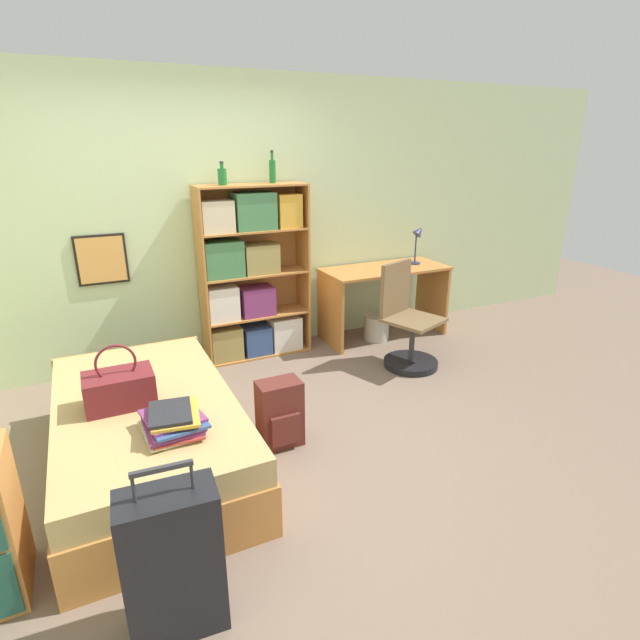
% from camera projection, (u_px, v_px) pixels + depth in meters
% --- Properties ---
extents(ground_plane, '(14.00, 14.00, 0.00)m').
position_uv_depth(ground_plane, '(249.00, 441.00, 3.53)').
color(ground_plane, '#756051').
extents(wall_back, '(10.00, 0.09, 2.60)m').
position_uv_depth(wall_back, '(184.00, 224.00, 4.51)').
color(wall_back, beige).
rests_on(wall_back, ground_plane).
extents(bed, '(1.07, 1.89, 0.48)m').
position_uv_depth(bed, '(148.00, 433.00, 3.19)').
color(bed, '#B77538').
rests_on(bed, ground_plane).
extents(handbag, '(0.40, 0.26, 0.40)m').
position_uv_depth(handbag, '(119.00, 388.00, 3.00)').
color(handbag, maroon).
rests_on(handbag, bed).
extents(book_stack_on_bed, '(0.35, 0.39, 0.13)m').
position_uv_depth(book_stack_on_bed, '(174.00, 421.00, 2.74)').
color(book_stack_on_bed, beige).
rests_on(book_stack_on_bed, bed).
extents(suitcase, '(0.41, 0.24, 0.82)m').
position_uv_depth(suitcase, '(173.00, 562.00, 2.07)').
color(suitcase, black).
rests_on(suitcase, ground_plane).
extents(bookcase, '(1.02, 0.32, 1.64)m').
position_uv_depth(bookcase, '(249.00, 277.00, 4.70)').
color(bookcase, '#B77538').
rests_on(bookcase, ground_plane).
extents(bottle_green, '(0.08, 0.08, 0.20)m').
position_uv_depth(bottle_green, '(222.00, 176.00, 4.32)').
color(bottle_green, '#1E6B2D').
rests_on(bottle_green, bookcase).
extents(bottle_brown, '(0.06, 0.06, 0.29)m').
position_uv_depth(bottle_brown, '(272.00, 171.00, 4.53)').
color(bottle_brown, '#1E6B2D').
rests_on(bottle_brown, bookcase).
extents(desk, '(1.32, 0.59, 0.76)m').
position_uv_depth(desk, '(384.00, 288.00, 5.27)').
color(desk, '#B77538').
rests_on(desk, ground_plane).
extents(desk_lamp, '(0.17, 0.12, 0.42)m').
position_uv_depth(desk_lamp, '(418.00, 237.00, 5.28)').
color(desk_lamp, navy).
rests_on(desk_lamp, desk).
extents(desk_chair, '(0.59, 0.59, 0.97)m').
position_uv_depth(desk_chair, '(407.00, 334.00, 4.64)').
color(desk_chair, black).
rests_on(desk_chair, ground_plane).
extents(backpack, '(0.30, 0.22, 0.48)m').
position_uv_depth(backpack, '(280.00, 414.00, 3.42)').
color(backpack, '#56231E').
rests_on(backpack, ground_plane).
extents(waste_bin, '(0.26, 0.26, 0.26)m').
position_uv_depth(waste_bin, '(376.00, 328.00, 5.31)').
color(waste_bin, '#B7B2A8').
rests_on(waste_bin, ground_plane).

